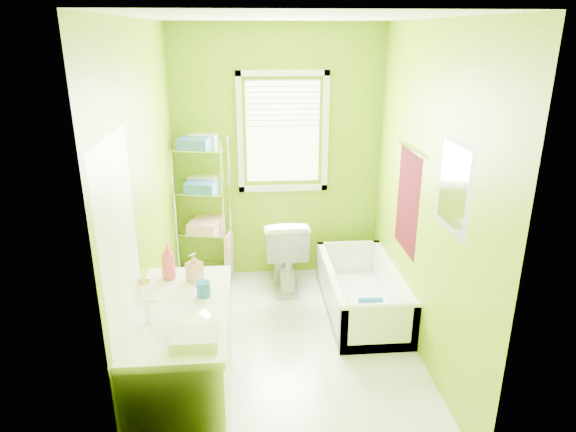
{
  "coord_description": "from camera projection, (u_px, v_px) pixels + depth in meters",
  "views": [
    {
      "loc": [
        -0.32,
        -3.69,
        2.52
      ],
      "look_at": [
        0.0,
        0.25,
        1.08
      ],
      "focal_mm": 32.0,
      "sensor_mm": 36.0,
      "label": 1
    }
  ],
  "objects": [
    {
      "name": "ground",
      "position": [
        290.0,
        346.0,
        4.34
      ],
      "size": [
        2.9,
        2.9,
        0.0
      ],
      "primitive_type": "plane",
      "color": "silver",
      "rests_on": "ground"
    },
    {
      "name": "room_envelope",
      "position": [
        290.0,
        169.0,
        3.81
      ],
      "size": [
        2.14,
        2.94,
        2.62
      ],
      "color": "#6A9207",
      "rests_on": "ground"
    },
    {
      "name": "window",
      "position": [
        283.0,
        126.0,
        5.13
      ],
      "size": [
        0.92,
        0.05,
        1.22
      ],
      "color": "white",
      "rests_on": "ground"
    },
    {
      "name": "door",
      "position": [
        128.0,
        307.0,
        2.99
      ],
      "size": [
        0.09,
        0.8,
        2.0
      ],
      "color": "white",
      "rests_on": "ground"
    },
    {
      "name": "right_wall_decor",
      "position": [
        424.0,
        195.0,
        3.95
      ],
      "size": [
        0.04,
        1.48,
        1.17
      ],
      "color": "#41070E",
      "rests_on": "ground"
    },
    {
      "name": "bathtub",
      "position": [
        362.0,
        298.0,
        4.82
      ],
      "size": [
        0.66,
        1.41,
        0.45
      ],
      "color": "white",
      "rests_on": "ground"
    },
    {
      "name": "toilet",
      "position": [
        284.0,
        251.0,
        5.25
      ],
      "size": [
        0.46,
        0.78,
        0.78
      ],
      "primitive_type": "imported",
      "rotation": [
        0.0,
        0.0,
        3.17
      ],
      "color": "white",
      "rests_on": "ground"
    },
    {
      "name": "vanity",
      "position": [
        185.0,
        364.0,
        3.34
      ],
      "size": [
        0.6,
        1.18,
        1.14
      ],
      "color": "white",
      "rests_on": "ground"
    },
    {
      "name": "wire_shelf_unit",
      "position": [
        204.0,
        196.0,
        5.16
      ],
      "size": [
        0.57,
        0.46,
        1.55
      ],
      "color": "silver",
      "rests_on": "ground"
    }
  ]
}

